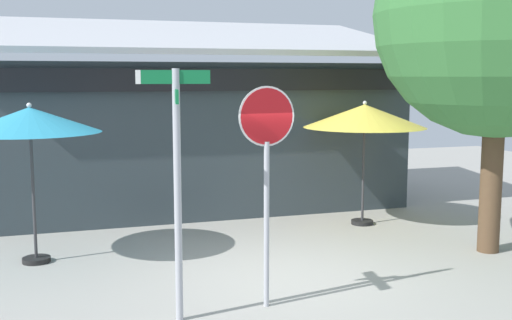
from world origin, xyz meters
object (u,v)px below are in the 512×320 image
Objects in this scene: stop_sign at (267,155)px; patio_umbrella_teal_left at (30,121)px; patio_umbrella_mustard_center at (365,117)px; street_sign_post at (177,171)px.

patio_umbrella_teal_left is at bearing 134.33° from stop_sign.
patio_umbrella_teal_left is 6.23m from patio_umbrella_mustard_center.
stop_sign is at bearing -131.66° from patio_umbrella_mustard_center.
street_sign_post is 3.55m from patio_umbrella_teal_left.
stop_sign is 1.11× the size of patio_umbrella_teal_left.
street_sign_post reaches higher than stop_sign.
stop_sign reaches higher than patio_umbrella_teal_left.
street_sign_post is 1.18m from stop_sign.
stop_sign is 4.14m from patio_umbrella_teal_left.
stop_sign is (1.16, 0.12, 0.12)m from street_sign_post.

